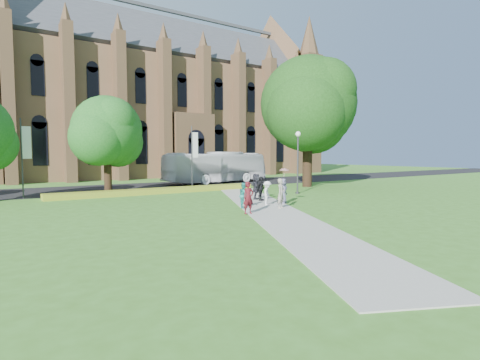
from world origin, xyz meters
TOP-DOWN VIEW (x-y plane):
  - ground at (0.00, 0.00)m, footprint 160.00×160.00m
  - road at (0.00, 20.00)m, footprint 160.00×10.00m
  - footpath at (0.00, 1.00)m, footprint 15.58×28.54m
  - flower_hedge at (-2.00, 13.20)m, footprint 18.00×1.40m
  - cathedral at (10.00, 39.73)m, footprint 52.60×18.25m
  - streetlamp at (7.50, 6.50)m, footprint 0.44×0.44m
  - large_tree at (13.00, 11.00)m, footprint 9.60×9.60m
  - street_tree_1 at (-6.00, 14.50)m, footprint 5.60×5.60m
  - banner_pole_0 at (2.11, 15.20)m, footprint 0.70×0.10m
  - banner_pole_1 at (-11.89, 15.20)m, footprint 0.70×0.10m
  - tour_coach at (7.64, 20.22)m, footprint 13.08×4.39m
  - pedestrian_0 at (-2.22, -0.03)m, footprint 0.67×0.46m
  - pedestrian_1 at (-1.13, 1.96)m, footprint 0.91×0.96m
  - pedestrian_2 at (0.84, 2.15)m, footprint 1.13×1.12m
  - pedestrian_3 at (1.85, 4.20)m, footprint 1.10×0.80m
  - pedestrian_4 at (2.29, 2.30)m, footprint 0.96×0.81m
  - pedestrian_5 at (2.10, 5.10)m, footprint 1.56×1.68m
  - pedestrian_6 at (0.65, 0.57)m, footprint 0.79×0.69m
  - parasol at (2.47, 2.40)m, footprint 0.68×0.68m

SIDE VIEW (x-z plane):
  - ground at x=0.00m, z-range 0.00..0.00m
  - road at x=0.00m, z-range 0.00..0.02m
  - footpath at x=0.00m, z-range 0.00..0.04m
  - flower_hedge at x=-2.00m, z-range 0.00..0.45m
  - pedestrian_2 at x=0.84m, z-range 0.04..1.60m
  - pedestrian_1 at x=-1.13m, z-range 0.04..1.60m
  - pedestrian_4 at x=2.29m, z-range 0.04..1.71m
  - pedestrian_3 at x=1.85m, z-range 0.04..1.77m
  - pedestrian_0 at x=-2.22m, z-range 0.04..1.83m
  - pedestrian_6 at x=0.65m, z-range 0.04..1.86m
  - pedestrian_5 at x=2.10m, z-range 0.04..1.92m
  - tour_coach at x=7.64m, z-range 0.02..3.59m
  - parasol at x=2.47m, z-range 1.71..2.30m
  - streetlamp at x=7.50m, z-range 0.68..5.92m
  - banner_pole_0 at x=2.11m, z-range 0.39..6.39m
  - banner_pole_1 at x=-11.89m, z-range 0.39..6.39m
  - street_tree_1 at x=-6.00m, z-range 1.20..9.25m
  - large_tree at x=13.00m, z-range 1.77..14.97m
  - cathedral at x=10.00m, z-range -1.02..26.98m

